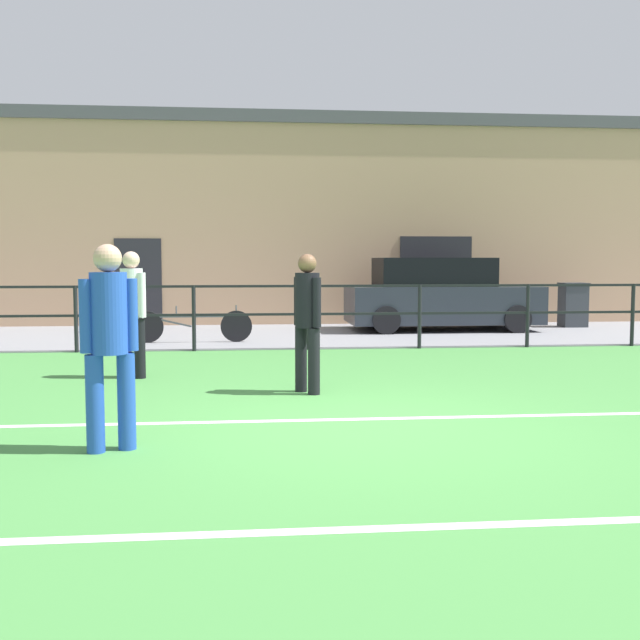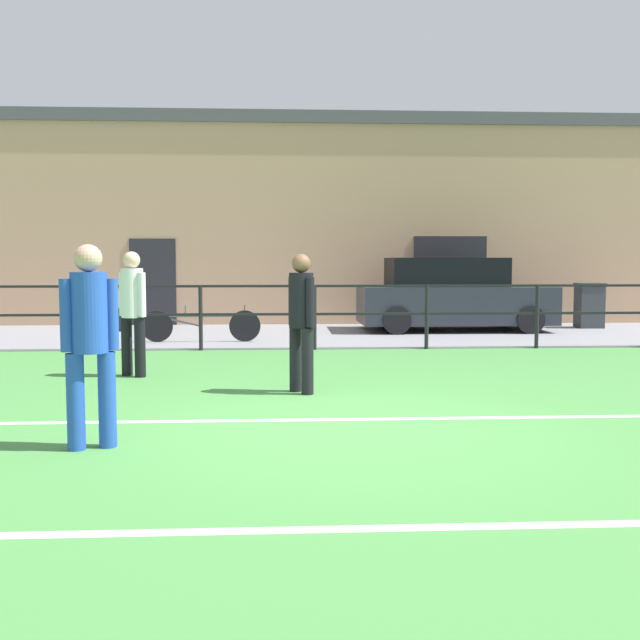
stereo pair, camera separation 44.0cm
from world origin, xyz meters
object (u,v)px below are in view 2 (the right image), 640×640
at_px(player_striker, 133,306).
at_px(player_winger, 90,333).
at_px(player_goalkeeper, 301,314).
at_px(spectator_child, 123,304).
at_px(bicycle_parked_1, 201,325).
at_px(trash_bin_0, 589,305).
at_px(parked_car_red, 452,296).

distance_m(player_striker, player_winger, 3.91).
bearing_deg(player_goalkeeper, player_winger, -70.35).
bearing_deg(player_goalkeeper, spectator_child, 171.58).
distance_m(player_striker, spectator_child, 6.43).
relative_size(player_winger, bicycle_parked_1, 0.75).
bearing_deg(bicycle_parked_1, trash_bin_0, 16.12).
xyz_separation_m(player_striker, spectator_child, (-1.45, 6.26, -0.33)).
height_order(player_goalkeeper, player_winger, player_winger).
height_order(player_striker, player_winger, player_winger).
distance_m(player_goalkeeper, player_striker, 2.64).
bearing_deg(bicycle_parked_1, parked_car_red, 21.21).
distance_m(player_goalkeeper, parked_car_red, 8.34).
bearing_deg(player_winger, player_striker, 76.98).
distance_m(bicycle_parked_1, trash_bin_0, 9.04).
bearing_deg(parked_car_red, spectator_child, 179.13).
bearing_deg(player_winger, player_goalkeeper, 34.69).
bearing_deg(parked_car_red, player_striker, -133.43).
xyz_separation_m(player_goalkeeper, spectator_child, (-3.70, 7.64, -0.31)).
xyz_separation_m(bicycle_parked_1, trash_bin_0, (8.68, 2.51, 0.21)).
xyz_separation_m(player_striker, parked_car_red, (5.82, 6.15, -0.18)).
xyz_separation_m(player_goalkeeper, bicycle_parked_1, (-1.78, 5.46, -0.60)).
height_order(player_winger, bicycle_parked_1, player_winger).
distance_m(player_winger, spectator_child, 10.33).
relative_size(player_winger, spectator_child, 1.59).
bearing_deg(player_striker, player_goalkeeper, 3.52).
xyz_separation_m(player_winger, spectator_child, (-1.87, 10.15, -0.34)).
bearing_deg(parked_car_red, player_winger, -118.26).
xyz_separation_m(player_winger, parked_car_red, (5.40, 10.04, -0.19)).
height_order(parked_car_red, bicycle_parked_1, parked_car_red).
bearing_deg(player_winger, trash_bin_0, 30.98).
xyz_separation_m(parked_car_red, bicycle_parked_1, (-5.35, -2.08, -0.45)).
bearing_deg(trash_bin_0, bicycle_parked_1, -163.88).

